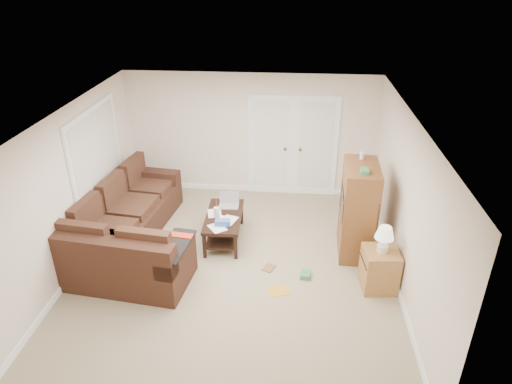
# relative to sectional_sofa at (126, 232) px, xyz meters

# --- Properties ---
(floor) EXTENTS (5.50, 5.50, 0.00)m
(floor) POSITION_rel_sectional_sofa_xyz_m (1.85, -0.31, -0.37)
(floor) COLOR tan
(floor) RESTS_ON ground
(ceiling) EXTENTS (5.00, 5.50, 0.02)m
(ceiling) POSITION_rel_sectional_sofa_xyz_m (1.85, -0.31, 2.13)
(ceiling) COLOR white
(ceiling) RESTS_ON wall_back
(wall_left) EXTENTS (0.02, 5.50, 2.50)m
(wall_left) POSITION_rel_sectional_sofa_xyz_m (-0.65, -0.31, 0.88)
(wall_left) COLOR white
(wall_left) RESTS_ON floor
(wall_right) EXTENTS (0.02, 5.50, 2.50)m
(wall_right) POSITION_rel_sectional_sofa_xyz_m (4.35, -0.31, 0.88)
(wall_right) COLOR white
(wall_right) RESTS_ON floor
(wall_back) EXTENTS (5.00, 0.02, 2.50)m
(wall_back) POSITION_rel_sectional_sofa_xyz_m (1.85, 2.44, 0.88)
(wall_back) COLOR white
(wall_back) RESTS_ON floor
(wall_front) EXTENTS (5.00, 0.02, 2.50)m
(wall_front) POSITION_rel_sectional_sofa_xyz_m (1.85, -3.06, 0.88)
(wall_front) COLOR white
(wall_front) RESTS_ON floor
(baseboards) EXTENTS (5.00, 5.50, 0.10)m
(baseboards) POSITION_rel_sectional_sofa_xyz_m (1.85, -0.31, -0.32)
(baseboards) COLOR silver
(baseboards) RESTS_ON floor
(french_doors) EXTENTS (1.80, 0.05, 2.13)m
(french_doors) POSITION_rel_sectional_sofa_xyz_m (2.70, 2.41, 0.66)
(french_doors) COLOR silver
(french_doors) RESTS_ON floor
(window_left) EXTENTS (0.05, 1.92, 1.42)m
(window_left) POSITION_rel_sectional_sofa_xyz_m (-0.61, 0.69, 1.18)
(window_left) COLOR silver
(window_left) RESTS_ON wall_left
(sectional_sofa) EXTENTS (2.16, 3.30, 0.95)m
(sectional_sofa) POSITION_rel_sectional_sofa_xyz_m (0.00, 0.00, 0.00)
(sectional_sofa) COLOR #3C2217
(sectional_sofa) RESTS_ON floor
(coffee_table) EXTENTS (0.64, 1.22, 0.82)m
(coffee_table) POSITION_rel_sectional_sofa_xyz_m (1.57, 0.51, -0.10)
(coffee_table) COLOR black
(coffee_table) RESTS_ON floor
(tv_armoire) EXTENTS (0.57, 0.99, 1.67)m
(tv_armoire) POSITION_rel_sectional_sofa_xyz_m (3.80, 0.36, 0.41)
(tv_armoire) COLOR brown
(tv_armoire) RESTS_ON floor
(side_cabinet) EXTENTS (0.54, 0.54, 1.05)m
(side_cabinet) POSITION_rel_sectional_sofa_xyz_m (4.05, -0.60, 0.01)
(side_cabinet) COLOR #A5743C
(side_cabinet) RESTS_ON floor
(space_heater) EXTENTS (0.13, 0.12, 0.28)m
(space_heater) POSITION_rel_sectional_sofa_xyz_m (3.85, 2.14, -0.23)
(space_heater) COLOR silver
(space_heater) RESTS_ON floor
(floor_magazine) EXTENTS (0.37, 0.33, 0.01)m
(floor_magazine) POSITION_rel_sectional_sofa_xyz_m (2.58, -0.83, -0.37)
(floor_magazine) COLOR gold
(floor_magazine) RESTS_ON floor
(floor_greenbox) EXTENTS (0.17, 0.21, 0.08)m
(floor_greenbox) POSITION_rel_sectional_sofa_xyz_m (2.98, -0.45, -0.33)
(floor_greenbox) COLOR #3C8451
(floor_greenbox) RESTS_ON floor
(floor_book) EXTENTS (0.24, 0.27, 0.02)m
(floor_book) POSITION_rel_sectional_sofa_xyz_m (2.32, -0.25, -0.36)
(floor_book) COLOR brown
(floor_book) RESTS_ON floor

